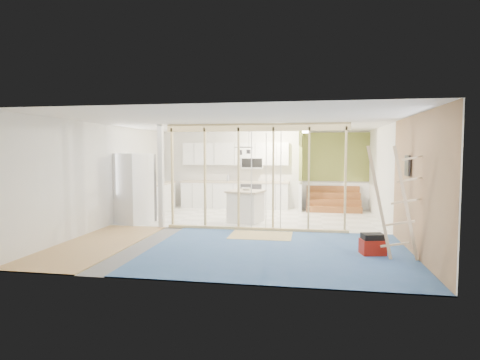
% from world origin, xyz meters
% --- Properties ---
extents(room, '(7.01, 8.01, 2.61)m').
position_xyz_m(room, '(0.00, 0.00, 1.30)').
color(room, slate).
rests_on(room, ground).
extents(floor_overlays, '(7.00, 8.00, 0.03)m').
position_xyz_m(floor_overlays, '(0.07, 0.06, 0.01)').
color(floor_overlays, white).
rests_on(floor_overlays, room).
extents(stud_frame, '(4.66, 0.14, 2.60)m').
position_xyz_m(stud_frame, '(-0.22, -0.00, 1.58)').
color(stud_frame, '#CCB57D').
rests_on(stud_frame, room).
extents(base_cabinets, '(4.45, 2.24, 0.93)m').
position_xyz_m(base_cabinets, '(-1.61, 3.36, 0.47)').
color(base_cabinets, white).
rests_on(base_cabinets, room).
extents(upper_cabinets, '(3.60, 0.41, 0.85)m').
position_xyz_m(upper_cabinets, '(-0.84, 3.82, 1.82)').
color(upper_cabinets, white).
rests_on(upper_cabinets, room).
extents(green_partition, '(2.25, 1.51, 2.60)m').
position_xyz_m(green_partition, '(2.04, 3.66, 0.94)').
color(green_partition, olive).
rests_on(green_partition, room).
extents(pot_rack, '(0.52, 0.52, 0.72)m').
position_xyz_m(pot_rack, '(-0.31, 1.89, 2.00)').
color(pot_rack, black).
rests_on(pot_rack, room).
extents(sheathing_panel, '(0.02, 4.00, 2.60)m').
position_xyz_m(sheathing_panel, '(3.48, -2.00, 1.30)').
color(sheathing_panel, tan).
rests_on(sheathing_panel, room).
extents(electrical_panel, '(0.04, 0.30, 0.40)m').
position_xyz_m(electrical_panel, '(3.43, -1.40, 1.65)').
color(electrical_panel, '#3C3C42').
rests_on(electrical_panel, room).
extents(ceiling_light, '(0.32, 0.32, 0.08)m').
position_xyz_m(ceiling_light, '(1.40, 3.00, 2.54)').
color(ceiling_light, '#FFEABF').
rests_on(ceiling_light, room).
extents(fridge, '(1.06, 1.02, 1.88)m').
position_xyz_m(fridge, '(-3.07, 0.45, 0.94)').
color(fridge, white).
rests_on(fridge, room).
extents(island, '(1.07, 1.07, 0.87)m').
position_xyz_m(island, '(-0.11, 1.11, 0.43)').
color(island, white).
rests_on(island, room).
extents(bowl, '(0.32, 0.32, 0.06)m').
position_xyz_m(bowl, '(-0.12, 1.23, 0.90)').
color(bowl, silver).
rests_on(bowl, island).
extents(soap_bottle_a, '(0.13, 0.13, 0.26)m').
position_xyz_m(soap_bottle_a, '(-1.14, 3.73, 1.06)').
color(soap_bottle_a, '#A0A4B2').
rests_on(soap_bottle_a, base_cabinets).
extents(soap_bottle_b, '(0.09, 0.09, 0.20)m').
position_xyz_m(soap_bottle_b, '(0.70, 3.78, 1.03)').
color(soap_bottle_b, silver).
rests_on(soap_bottle_b, base_cabinets).
extents(toolbox, '(0.48, 0.40, 0.41)m').
position_xyz_m(toolbox, '(2.74, -1.93, 0.19)').
color(toolbox, maroon).
rests_on(toolbox, room).
extents(ladder, '(1.08, 0.12, 2.01)m').
position_xyz_m(ladder, '(3.07, -2.20, 1.03)').
color(ladder, '#E1BB8A').
rests_on(ladder, room).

